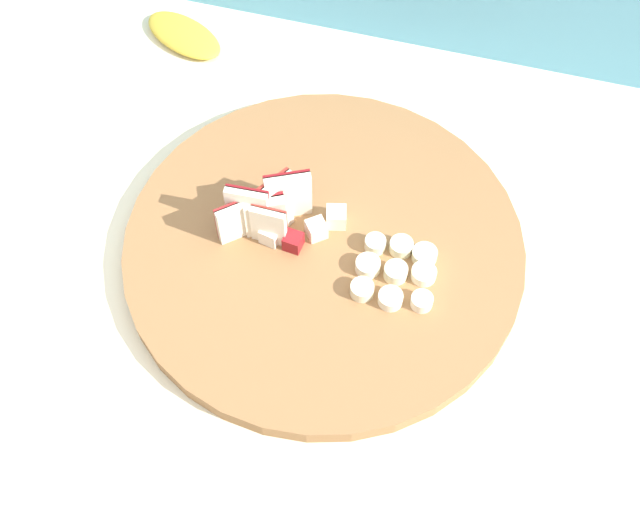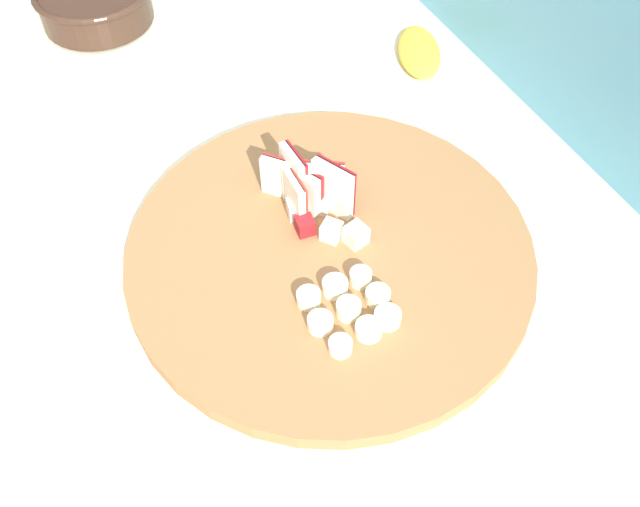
{
  "view_description": "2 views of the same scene",
  "coord_description": "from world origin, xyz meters",
  "px_view_note": "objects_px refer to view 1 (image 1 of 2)",
  "views": [
    {
      "loc": [
        0.16,
        -0.38,
        1.65
      ],
      "look_at": [
        0.04,
        0.06,
        0.93
      ],
      "focal_mm": 44.55,
      "sensor_mm": 36.0,
      "label": 1
    },
    {
      "loc": [
        0.45,
        -0.13,
        1.5
      ],
      "look_at": [
        0.07,
        0.05,
        0.96
      ],
      "focal_mm": 38.77,
      "sensor_mm": 36.0,
      "label": 2
    }
  ],
  "objects_px": {
    "cutting_board": "(324,247)",
    "banana_peel": "(184,35)",
    "apple_wedge_fan": "(266,208)",
    "banana_slice_rows": "(395,271)",
    "apple_dice_pile": "(299,228)"
  },
  "relations": [
    {
      "from": "apple_dice_pile",
      "to": "banana_slice_rows",
      "type": "xyz_separation_m",
      "value": [
        0.11,
        -0.02,
        -0.0
      ]
    },
    {
      "from": "apple_wedge_fan",
      "to": "banana_slice_rows",
      "type": "distance_m",
      "value": 0.15
    },
    {
      "from": "cutting_board",
      "to": "apple_dice_pile",
      "type": "distance_m",
      "value": 0.04
    },
    {
      "from": "cutting_board",
      "to": "banana_peel",
      "type": "distance_m",
      "value": 0.38
    },
    {
      "from": "apple_dice_pile",
      "to": "apple_wedge_fan",
      "type": "bearing_deg",
      "value": 177.01
    },
    {
      "from": "cutting_board",
      "to": "apple_wedge_fan",
      "type": "distance_m",
      "value": 0.08
    },
    {
      "from": "banana_peel",
      "to": "banana_slice_rows",
      "type": "bearing_deg",
      "value": -39.74
    },
    {
      "from": "banana_slice_rows",
      "to": "banana_peel",
      "type": "height_order",
      "value": "banana_slice_rows"
    },
    {
      "from": "apple_dice_pile",
      "to": "banana_slice_rows",
      "type": "bearing_deg",
      "value": -11.72
    },
    {
      "from": "banana_slice_rows",
      "to": "banana_peel",
      "type": "xyz_separation_m",
      "value": [
        -0.35,
        0.29,
        -0.02
      ]
    },
    {
      "from": "apple_wedge_fan",
      "to": "apple_dice_pile",
      "type": "distance_m",
      "value": 0.04
    },
    {
      "from": "banana_peel",
      "to": "apple_dice_pile",
      "type": "bearing_deg",
      "value": -48.37
    },
    {
      "from": "apple_dice_pile",
      "to": "banana_peel",
      "type": "bearing_deg",
      "value": 131.63
    },
    {
      "from": "banana_peel",
      "to": "cutting_board",
      "type": "bearing_deg",
      "value": -45.48
    },
    {
      "from": "apple_dice_pile",
      "to": "banana_peel",
      "type": "distance_m",
      "value": 0.36
    }
  ]
}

